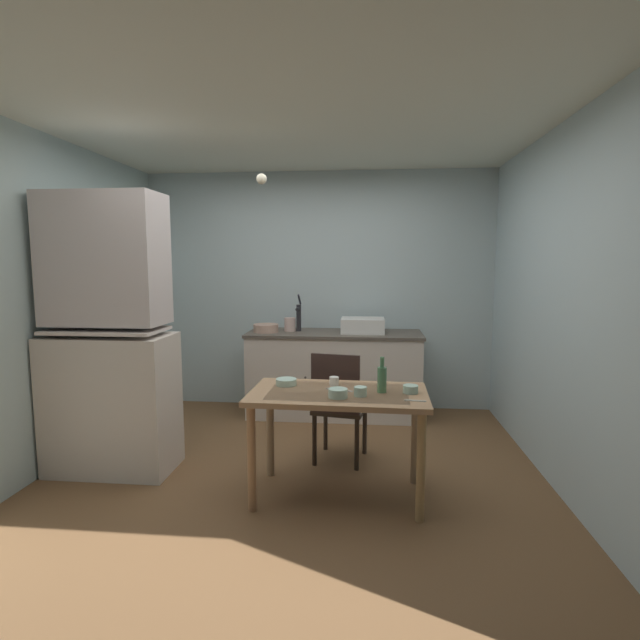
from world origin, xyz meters
The scene contains 22 objects.
ground_plane centered at (0.00, 0.00, 0.00)m, with size 4.76×4.76×0.00m, color brown.
wall_back centered at (0.00, 1.88, 1.28)m, with size 3.86×0.10×2.57m, color silver.
wall_left centered at (-1.93, 0.00, 1.28)m, with size 0.10×3.75×2.57m, color silver.
wall_right centered at (1.93, 0.00, 1.28)m, with size 0.10×3.75×2.57m, color silver.
ceiling_slab centered at (0.00, 0.00, 2.62)m, with size 3.86×3.75×0.10m, color silver.
hutch_cabinet centered at (-1.40, -0.02, 0.99)m, with size 0.93×0.49×2.11m.
counter_cabinet centered at (0.21, 1.51, 0.44)m, with size 1.80×0.64×0.88m.
sink_basin centered at (0.50, 1.51, 0.96)m, with size 0.44×0.34×0.15m.
hand_pump centered at (-0.17, 1.55, 1.05)m, with size 0.05×0.27×0.39m.
mixing_bowl_counter centered at (-0.50, 1.46, 0.92)m, with size 0.26×0.26×0.08m, color tan.
stoneware_crock centered at (-0.26, 1.54, 0.95)m, with size 0.12×0.12×0.14m, color beige.
dining_table centered at (0.36, -0.29, 0.63)m, with size 1.21×0.69×0.74m.
chair_far_side centered at (0.33, 0.27, 0.48)m, with size 0.46×0.46×0.90m.
serving_bowl_wide centered at (-0.02, -0.15, 0.76)m, with size 0.15×0.15×0.05m, color #ADD1C1.
soup_bowl_small centered at (0.84, -0.28, 0.76)m, with size 0.10×0.10×0.05m, color #ADD1C1.
sauce_dish centered at (0.36, -0.43, 0.77)m, with size 0.12×0.12×0.06m, color #ADD1C1.
mug_tall centered at (0.51, -0.38, 0.77)m, with size 0.08×0.08×0.06m, color #ADD1C1.
mug_dark centered at (0.32, -0.12, 0.77)m, with size 0.07×0.07×0.06m, color white.
glass_bottle centered at (0.65, -0.28, 0.83)m, with size 0.06×0.06×0.24m.
table_knife centered at (0.36, -0.26, 0.74)m, with size 0.20×0.02×0.01m, color silver.
teaspoon_near_bowl centered at (0.85, -0.47, 0.74)m, with size 0.14×0.02×0.01m, color beige.
pendant_bulb centered at (-0.27, 0.26, 2.23)m, with size 0.08×0.08×0.08m, color #F9EFCC.
Camera 1 is at (0.55, -3.48, 1.61)m, focal length 27.34 mm.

